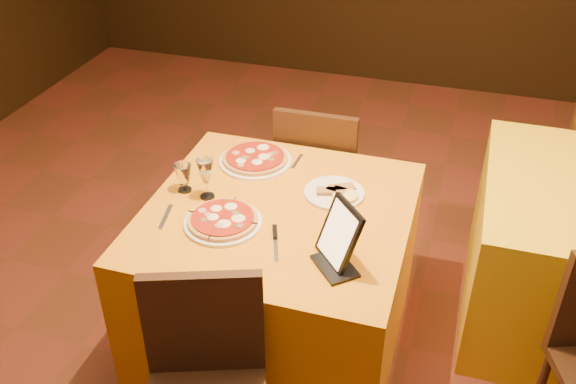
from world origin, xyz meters
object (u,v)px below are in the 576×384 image
(main_table, at_px, (279,277))
(pizza_near, at_px, (223,221))
(pizza_far, at_px, (255,159))
(chair_main_far, at_px, (322,174))
(water_glass, at_px, (184,178))
(wine_glass, at_px, (206,178))
(tablet, at_px, (339,234))

(main_table, height_order, pizza_near, pizza_near)
(main_table, relative_size, pizza_far, 3.23)
(chair_main_far, relative_size, pizza_near, 2.86)
(main_table, bearing_deg, pizza_far, 123.11)
(pizza_far, xyz_separation_m, water_glass, (-0.22, -0.32, 0.05))
(pizza_far, bearing_deg, water_glass, -124.15)
(chair_main_far, bearing_deg, water_glass, 59.84)
(wine_glass, height_order, tablet, tablet)
(pizza_far, relative_size, water_glass, 2.62)
(pizza_far, distance_m, wine_glass, 0.36)
(wine_glass, bearing_deg, pizza_near, -49.96)
(tablet, bearing_deg, pizza_near, -140.63)
(tablet, bearing_deg, pizza_far, -178.66)
(main_table, relative_size, water_glass, 8.46)
(main_table, xyz_separation_m, wine_glass, (-0.32, 0.00, 0.47))
(chair_main_far, xyz_separation_m, pizza_far, (-0.22, -0.45, 0.31))
(main_table, distance_m, pizza_far, 0.56)
(chair_main_far, xyz_separation_m, tablet, (0.32, -1.03, 0.41))
(pizza_near, height_order, wine_glass, wine_glass)
(main_table, xyz_separation_m, pizza_near, (-0.18, -0.16, 0.39))
(main_table, distance_m, wine_glass, 0.57)
(chair_main_far, relative_size, pizza_far, 2.67)
(pizza_far, height_order, water_glass, water_glass)
(chair_main_far, xyz_separation_m, wine_glass, (-0.32, -0.78, 0.39))
(chair_main_far, bearing_deg, tablet, 106.49)
(main_table, height_order, pizza_far, pizza_far)
(chair_main_far, relative_size, wine_glass, 4.79)
(pizza_near, distance_m, pizza_far, 0.50)
(water_glass, bearing_deg, pizza_far, 55.85)
(wine_glass, relative_size, tablet, 0.78)
(pizza_far, relative_size, wine_glass, 1.79)
(main_table, bearing_deg, tablet, -37.79)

